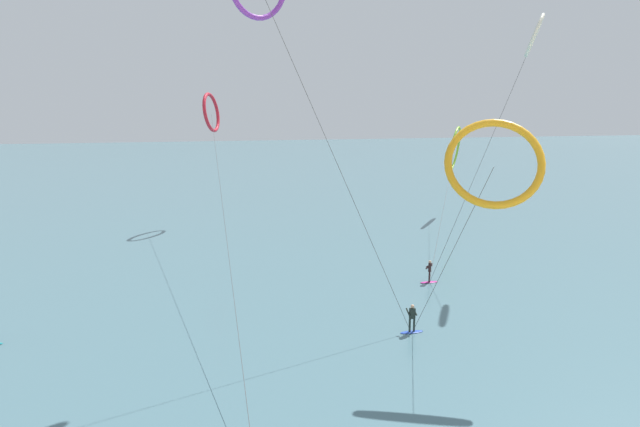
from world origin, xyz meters
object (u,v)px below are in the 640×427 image
surfer_magenta (429,273)px  kite_ivory (534,36)px  kite_lime (455,149)px  kite_crimson (211,113)px  surfer_cobalt (412,320)px  kite_amber (494,163)px

surfer_magenta → kite_ivory: 19.46m
kite_lime → kite_crimson: 28.30m
kite_ivory → surfer_cobalt: bearing=-20.2°
surfer_cobalt → kite_lime: bearing=-124.3°
kite_amber → kite_ivory: bearing=75.1°
kite_ivory → kite_amber: (-11.17, -13.97, -7.92)m
kite_ivory → kite_crimson: (-22.97, 24.28, -5.86)m
surfer_magenta → kite_amber: size_ratio=0.14×
surfer_magenta → surfer_cobalt: size_ratio=1.00×
kite_lime → kite_amber: 38.74m
surfer_cobalt → kite_lime: size_ratio=0.07×
surfer_magenta → kite_amber: kite_amber is taller
surfer_magenta → kite_crimson: bearing=55.9°
surfer_magenta → kite_amber: bearing=-164.5°
kite_ivory → kite_lime: bearing=-160.0°
surfer_magenta → kite_crimson: kite_crimson is taller
kite_crimson → surfer_cobalt: bearing=-142.3°
kite_lime → kite_crimson: size_ratio=0.52×
kite_ivory → kite_crimson: kite_ivory is taller
kite_crimson → kite_lime: bearing=-73.8°
surfer_cobalt → surfer_magenta: bearing=-124.4°
kite_ivory → kite_amber: 19.56m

